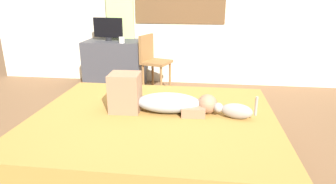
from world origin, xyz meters
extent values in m
plane|color=brown|center=(0.00, 0.00, 0.00)|extent=(16.00, 16.00, 0.00)
cube|color=#38383D|center=(-0.02, -0.04, 0.07)|extent=(2.13, 1.79, 0.14)
cube|color=olive|center=(-0.02, -0.04, 0.29)|extent=(2.07, 1.74, 0.30)
ellipsoid|color=#8C939E|center=(0.09, 0.06, 0.53)|extent=(0.57, 0.28, 0.17)
sphere|color=#8C664C|center=(0.43, 0.07, 0.53)|extent=(0.17, 0.17, 0.17)
cube|color=#8C664C|center=(-0.29, 0.04, 0.61)|extent=(0.27, 0.25, 0.34)
cube|color=#8C664C|center=(0.31, 0.07, 0.48)|extent=(0.21, 0.29, 0.08)
ellipsoid|color=gray|center=(0.68, -0.01, 0.51)|extent=(0.28, 0.16, 0.13)
sphere|color=gray|center=(0.53, 0.02, 0.52)|extent=(0.08, 0.08, 0.08)
cylinder|color=gray|center=(0.82, -0.05, 0.57)|extent=(0.03, 0.03, 0.16)
cube|color=#38383D|center=(-1.03, 2.11, 0.37)|extent=(0.90, 0.56, 0.74)
cylinder|color=black|center=(-1.10, 2.11, 0.77)|extent=(0.10, 0.10, 0.05)
cube|color=black|center=(-1.10, 2.11, 0.94)|extent=(0.48, 0.10, 0.30)
cylinder|color=white|center=(-0.84, 1.91, 0.78)|extent=(0.08, 0.08, 0.09)
cylinder|color=brown|center=(-0.13, 2.01, 0.22)|extent=(0.04, 0.04, 0.44)
cylinder|color=brown|center=(-0.22, 1.72, 0.22)|extent=(0.04, 0.04, 0.44)
cylinder|color=brown|center=(-0.42, 2.11, 0.22)|extent=(0.04, 0.04, 0.44)
cylinder|color=brown|center=(-0.51, 1.82, 0.22)|extent=(0.04, 0.04, 0.44)
cube|color=brown|center=(-0.32, 1.91, 0.46)|extent=(0.48, 0.48, 0.04)
cube|color=brown|center=(-0.48, 1.97, 0.67)|extent=(0.16, 0.37, 0.38)
cube|color=#ADCC75|center=(-0.98, 2.39, 1.29)|extent=(0.44, 0.06, 2.59)
camera|label=1|loc=(0.39, -2.31, 1.43)|focal=31.14mm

